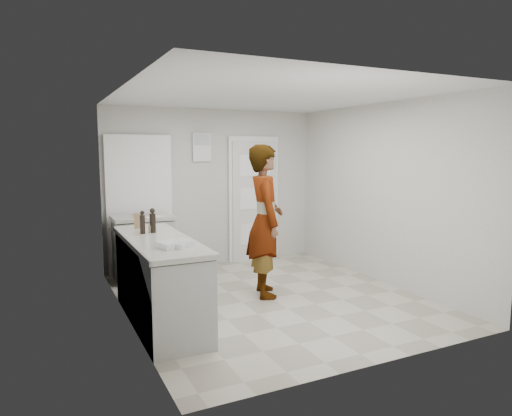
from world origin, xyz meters
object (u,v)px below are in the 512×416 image
person (265,221)px  egg_bowl (179,246)px  oil_cruet_b (142,223)px  cake_mix_box (139,221)px  spice_jar (151,229)px  baking_dish (175,244)px  oil_cruet_a (153,221)px

person → egg_bowl: size_ratio=16.62×
oil_cruet_b → cake_mix_box: bearing=84.1°
person → egg_bowl: person is taller
oil_cruet_b → egg_bowl: oil_cruet_b is taller
cake_mix_box → oil_cruet_b: oil_cruet_b is taller
spice_jar → cake_mix_box: bearing=99.2°
oil_cruet_b → spice_jar: bearing=15.5°
cake_mix_box → baking_dish: (0.10, -1.22, -0.07)m
oil_cruet_a → baking_dish: (0.02, -0.85, -0.11)m
person → cake_mix_box: bearing=92.0°
cake_mix_box → baking_dish: size_ratio=0.50×
baking_dish → egg_bowl: size_ratio=3.18×
cake_mix_box → oil_cruet_b: size_ratio=0.70×
person → baking_dish: person is taller
person → baking_dish: (-1.41, -0.85, -0.01)m
oil_cruet_a → baking_dish: bearing=-88.8°
spice_jar → oil_cruet_a: (0.02, -0.01, 0.09)m
cake_mix_box → baking_dish: bearing=-72.4°
cake_mix_box → egg_bowl: 1.31m
cake_mix_box → oil_cruet_b: 0.39m
spice_jar → oil_cruet_a: 0.09m
spice_jar → oil_cruet_a: oil_cruet_a is taller
cake_mix_box → person: bearing=-0.5°
egg_bowl → oil_cruet_a: bearing=91.6°
egg_bowl → baking_dish: bearing=95.5°
oil_cruet_a → egg_bowl: oil_cruet_a is taller
oil_cruet_a → baking_dish: 0.86m
oil_cruet_a → egg_bowl: 0.95m
person → oil_cruet_b: 1.55m
oil_cruet_b → egg_bowl: (0.15, -0.92, -0.10)m
spice_jar → oil_cruet_a: size_ratio=0.30×
cake_mix_box → oil_cruet_a: (0.08, -0.37, 0.04)m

